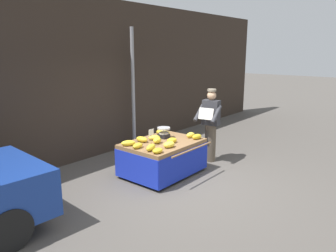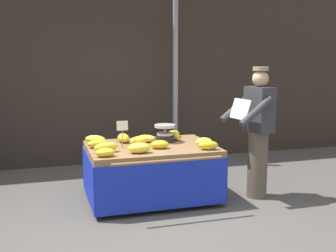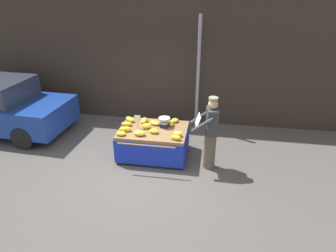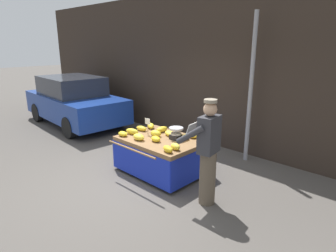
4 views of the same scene
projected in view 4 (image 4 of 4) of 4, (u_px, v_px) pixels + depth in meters
name	position (u px, v px, depth m)	size (l,w,h in m)	color
ground_plane	(128.00, 180.00, 5.50)	(60.00, 60.00, 0.00)	#514C47
back_wall	(219.00, 70.00, 6.98)	(16.00, 0.24, 3.79)	#332821
street_pole	(251.00, 90.00, 6.04)	(0.09, 0.09, 3.14)	gray
banana_cart	(161.00, 147.00, 5.71)	(1.63, 1.38, 0.71)	olive
weighing_scale	(176.00, 133.00, 5.59)	(0.28, 0.28, 0.23)	black
price_sign	(148.00, 123.00, 5.82)	(0.14, 0.01, 0.34)	#997A51
banana_bunch_0	(162.00, 129.00, 6.06)	(0.15, 0.29, 0.12)	gold
banana_bunch_1	(169.00, 133.00, 5.81)	(0.15, 0.26, 0.10)	yellow
banana_bunch_2	(132.00, 131.00, 5.89)	(0.12, 0.29, 0.12)	yellow
banana_bunch_3	(175.00, 147.00, 5.04)	(0.12, 0.21, 0.12)	yellow
banana_bunch_4	(156.00, 139.00, 5.47)	(0.15, 0.23, 0.10)	gold
banana_bunch_5	(139.00, 137.00, 5.55)	(0.17, 0.27, 0.13)	yellow
banana_bunch_6	(141.00, 128.00, 6.14)	(0.14, 0.27, 0.11)	gold
banana_bunch_7	(168.00, 149.00, 4.93)	(0.12, 0.24, 0.11)	gold
banana_bunch_8	(194.00, 136.00, 5.67)	(0.17, 0.20, 0.10)	gold
banana_bunch_9	(156.00, 133.00, 5.76)	(0.15, 0.23, 0.13)	yellow
banana_bunch_10	(151.00, 126.00, 6.32)	(0.14, 0.29, 0.11)	yellow
banana_bunch_11	(185.00, 137.00, 5.55)	(0.11, 0.22, 0.12)	yellow
banana_bunch_12	(123.00, 134.00, 5.78)	(0.16, 0.22, 0.10)	gold
vendor_person	(208.00, 152.00, 4.50)	(0.63, 0.58, 1.71)	brown
parked_car	(74.00, 101.00, 9.12)	(3.99, 1.93, 1.51)	navy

